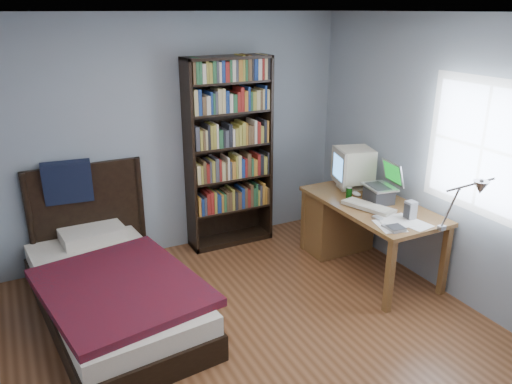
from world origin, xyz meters
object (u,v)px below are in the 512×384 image
speaker (410,210)px  bookshelf (229,154)px  desk (345,218)px  keyboard (368,207)px  laptop (381,191)px  desk_lamp (475,192)px  crt_monitor (352,166)px  bed (110,285)px  soda_can (349,193)px

speaker → bookshelf: 2.00m
desk → keyboard: bearing=-103.1°
desk → laptop: laptop is taller
bookshelf → desk: bearing=-40.5°
desk_lamp → speaker: size_ratio=3.58×
desk → desk_lamp: desk_lamp is taller
crt_monitor → bed: crt_monitor is taller
desk_lamp → bed: size_ratio=0.27×
desk → bed: size_ratio=0.66×
desk → soda_can: soda_can is taller
speaker → desk_lamp: bearing=-94.9°
desk_lamp → speaker: 0.78m
desk_lamp → keyboard: desk_lamp is taller
keyboard → speaker: 0.41m
speaker → desk: bearing=92.5°
desk_lamp → speaker: (0.04, 0.67, -0.40)m
keyboard → desk: bearing=58.0°
speaker → bed: 2.75m
bed → soda_can: bearing=-4.9°
keyboard → speaker: (0.17, -0.37, 0.07)m
crt_monitor → desk: bearing=-151.0°
crt_monitor → speaker: bearing=-91.8°
crt_monitor → keyboard: crt_monitor is taller
laptop → bookshelf: 1.65m
speaker → keyboard: bearing=113.6°
keyboard → bed: bearing=148.8°
laptop → bookshelf: size_ratio=0.19×
bookshelf → keyboard: bearing=-57.1°
speaker → crt_monitor: bearing=87.0°
crt_monitor → soda_can: bearing=-130.5°
laptop → keyboard: laptop is taller
crt_monitor → bed: size_ratio=0.21×
keyboard → bed: (-2.37, 0.52, -0.49)m
crt_monitor → keyboard: 0.62m
soda_can → laptop: bearing=-45.9°
speaker → soda_can: size_ratio=1.57×
desk → laptop: 0.60m
desk → crt_monitor: size_ratio=3.12×
laptop → keyboard: (-0.22, -0.09, -0.09)m
desk → laptop: (0.10, -0.40, 0.43)m
laptop → soda_can: bearing=134.1°
laptop → desk_lamp: desk_lamp is taller
soda_can → speaker: bearing=-76.2°
soda_can → desk_lamp: bearing=-84.8°
desk_lamp → laptop: bearing=85.5°
crt_monitor → bookshelf: bookshelf is taller
desk → speaker: (0.06, -0.87, 0.40)m
desk → desk_lamp: bearing=-89.6°
crt_monitor → laptop: size_ratio=1.20×
soda_can → bookshelf: size_ratio=0.05×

